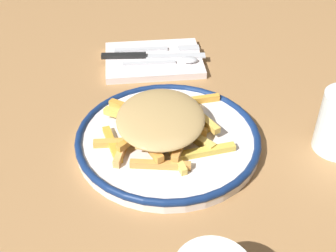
{
  "coord_description": "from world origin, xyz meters",
  "views": [
    {
      "loc": [
        0.53,
        -0.09,
        0.46
      ],
      "look_at": [
        0.0,
        0.0,
        0.04
      ],
      "focal_mm": 47.36,
      "sensor_mm": 36.0,
      "label": 1
    }
  ],
  "objects_px": {
    "plate": "(168,138)",
    "fries_heap": "(161,122)",
    "spoon": "(173,61)",
    "fork": "(158,49)",
    "knife": "(144,56)",
    "napkin": "(154,60)"
  },
  "relations": [
    {
      "from": "plate",
      "to": "fries_heap",
      "type": "height_order",
      "value": "fries_heap"
    },
    {
      "from": "plate",
      "to": "spoon",
      "type": "xyz_separation_m",
      "value": [
        -0.23,
        0.05,
        0.01
      ]
    },
    {
      "from": "fork",
      "to": "spoon",
      "type": "xyz_separation_m",
      "value": [
        0.06,
        0.02,
        0.0
      ]
    },
    {
      "from": "fries_heap",
      "to": "knife",
      "type": "bearing_deg",
      "value": 179.38
    },
    {
      "from": "napkin",
      "to": "fork",
      "type": "distance_m",
      "value": 0.03
    },
    {
      "from": "plate",
      "to": "napkin",
      "type": "xyz_separation_m",
      "value": [
        -0.26,
        0.01,
        -0.0
      ]
    },
    {
      "from": "fries_heap",
      "to": "napkin",
      "type": "bearing_deg",
      "value": 175.08
    },
    {
      "from": "fork",
      "to": "knife",
      "type": "distance_m",
      "value": 0.04
    },
    {
      "from": "fork",
      "to": "knife",
      "type": "xyz_separation_m",
      "value": [
        0.02,
        -0.03,
        0.0
      ]
    },
    {
      "from": "plate",
      "to": "fork",
      "type": "distance_m",
      "value": 0.28
    },
    {
      "from": "napkin",
      "to": "knife",
      "type": "bearing_deg",
      "value": -97.31
    },
    {
      "from": "fork",
      "to": "knife",
      "type": "relative_size",
      "value": 0.84
    },
    {
      "from": "fries_heap",
      "to": "fork",
      "type": "height_order",
      "value": "fries_heap"
    },
    {
      "from": "plate",
      "to": "fries_heap",
      "type": "relative_size",
      "value": 1.32
    },
    {
      "from": "fries_heap",
      "to": "fork",
      "type": "distance_m",
      "value": 0.28
    },
    {
      "from": "knife",
      "to": "fork",
      "type": "bearing_deg",
      "value": 128.54
    },
    {
      "from": "plate",
      "to": "fork",
      "type": "xyz_separation_m",
      "value": [
        -0.28,
        0.02,
        0.0
      ]
    },
    {
      "from": "fries_heap",
      "to": "knife",
      "type": "distance_m",
      "value": 0.25
    },
    {
      "from": "spoon",
      "to": "fork",
      "type": "bearing_deg",
      "value": -158.4
    },
    {
      "from": "napkin",
      "to": "knife",
      "type": "height_order",
      "value": "knife"
    },
    {
      "from": "plate",
      "to": "fries_heap",
      "type": "xyz_separation_m",
      "value": [
        -0.01,
        -0.01,
        0.03
      ]
    },
    {
      "from": "napkin",
      "to": "fork",
      "type": "bearing_deg",
      "value": 155.77
    }
  ]
}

